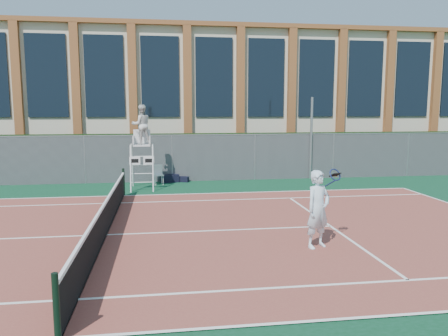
{
  "coord_description": "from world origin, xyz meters",
  "views": [
    {
      "loc": [
        1.58,
        -11.88,
        3.44
      ],
      "look_at": [
        3.67,
        3.0,
        1.4
      ],
      "focal_mm": 35.0,
      "sensor_mm": 36.0,
      "label": 1
    }
  ],
  "objects": [
    {
      "name": "fence",
      "position": [
        0.0,
        8.8,
        1.1
      ],
      "size": [
        40.0,
        0.06,
        2.2
      ],
      "primitive_type": null,
      "color": "#595E60",
      "rests_on": "ground"
    },
    {
      "name": "steel_pole",
      "position": [
        8.79,
        8.7,
        2.0
      ],
      "size": [
        0.12,
        0.12,
        4.01
      ],
      "primitive_type": "cylinder",
      "color": "#9EA0A5",
      "rests_on": "ground"
    },
    {
      "name": "umpire_chair",
      "position": [
        0.69,
        7.05,
        2.67
      ],
      "size": [
        1.02,
        1.57,
        3.66
      ],
      "color": "white",
      "rests_on": "ground"
    },
    {
      "name": "plastic_chair",
      "position": [
        1.34,
        8.06,
        0.54
      ],
      "size": [
        0.5,
        0.5,
        0.91
      ],
      "color": "silver",
      "rests_on": "apron"
    },
    {
      "name": "tennis_court",
      "position": [
        0.0,
        0.0,
        0.02
      ],
      "size": [
        23.77,
        10.97,
        0.02
      ],
      "primitive_type": "cube",
      "color": "brown",
      "rests_on": "apron"
    },
    {
      "name": "tennis_net",
      "position": [
        0.0,
        0.0,
        0.54
      ],
      "size": [
        0.1,
        11.3,
        1.1
      ],
      "color": "black",
      "rests_on": "ground"
    },
    {
      "name": "tennis_player",
      "position": [
        5.33,
        -1.82,
        1.0
      ],
      "size": [
        1.12,
        0.83,
        1.93
      ],
      "color": "white",
      "rests_on": "tennis_court"
    },
    {
      "name": "apron",
      "position": [
        0.0,
        1.0,
        0.01
      ],
      "size": [
        36.0,
        20.0,
        0.01
      ],
      "primitive_type": "cube",
      "color": "#0D3A1E",
      "rests_on": "ground"
    },
    {
      "name": "sports_bag_far",
      "position": [
        2.44,
        8.6,
        0.14
      ],
      "size": [
        0.69,
        0.49,
        0.25
      ],
      "primitive_type": "cube",
      "rotation": [
        0.0,
        0.0,
        -0.39
      ],
      "color": "black",
      "rests_on": "apron"
    },
    {
      "name": "sports_bag_near",
      "position": [
        1.86,
        8.55,
        0.19
      ],
      "size": [
        0.91,
        0.51,
        0.37
      ],
      "primitive_type": "cube",
      "rotation": [
        0.0,
        0.0,
        0.2
      ],
      "color": "black",
      "rests_on": "apron"
    },
    {
      "name": "building",
      "position": [
        0.0,
        17.95,
        4.15
      ],
      "size": [
        45.0,
        10.6,
        8.22
      ],
      "color": "beige",
      "rests_on": "ground"
    },
    {
      "name": "hedge",
      "position": [
        0.0,
        10.0,
        1.1
      ],
      "size": [
        40.0,
        1.4,
        2.2
      ],
      "primitive_type": "cube",
      "color": "black",
      "rests_on": "ground"
    },
    {
      "name": "ground",
      "position": [
        0.0,
        0.0,
        0.0
      ],
      "size": [
        120.0,
        120.0,
        0.0
      ],
      "primitive_type": "plane",
      "color": "#233814"
    }
  ]
}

